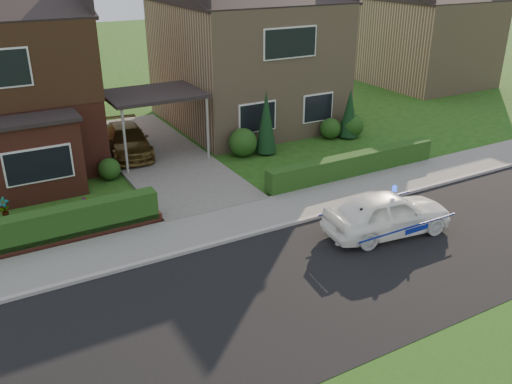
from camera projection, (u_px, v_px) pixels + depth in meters
ground at (305, 287)px, 13.96m from camera, size 120.00×120.00×0.00m
road at (305, 287)px, 13.96m from camera, size 60.00×6.00×0.02m
kerb at (248, 235)px, 16.36m from camera, size 60.00×0.16×0.12m
sidewalk at (233, 222)px, 17.20m from camera, size 60.00×2.00×0.10m
driveway at (158, 156)px, 22.70m from camera, size 3.80×12.00×0.12m
house_right at (245, 47)px, 26.21m from camera, size 7.50×8.06×7.25m
carport_link at (153, 95)px, 21.61m from camera, size 3.80×3.00×2.77m
dwarf_wall at (33, 246)px, 15.51m from camera, size 7.70×0.25×0.36m
hedge_left at (34, 249)px, 15.71m from camera, size 7.50×0.55×0.90m
hedge_right at (352, 176)px, 20.81m from camera, size 7.50×0.55×0.80m
shrub_left_mid at (66, 173)px, 19.31m from camera, size 1.32×1.32×1.32m
shrub_left_near at (109, 169)px, 20.36m from camera, size 0.84×0.84×0.84m
shrub_right_near at (243, 142)px, 22.63m from camera, size 1.20×1.20×1.20m
shrub_right_mid at (330, 128)px, 24.82m from camera, size 0.96×0.96×0.96m
shrub_right_far at (352, 126)px, 25.00m from camera, size 1.08×1.08×1.08m
conifer_a at (266, 124)px, 22.64m from camera, size 0.90×0.90×2.60m
conifer_b at (349, 115)px, 24.69m from camera, size 0.90×0.90×2.20m
neighbour_right at (426, 42)px, 34.59m from camera, size 6.50×7.00×5.20m
police_car at (387, 213)px, 16.32m from camera, size 3.64×4.13×1.51m
driveway_car at (128, 140)px, 22.60m from camera, size 2.14×4.17×1.16m
potted_plant_a at (4, 209)px, 17.37m from camera, size 0.42×0.32×0.71m
potted_plant_c at (87, 207)px, 17.48m from camera, size 0.43×0.43×0.68m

